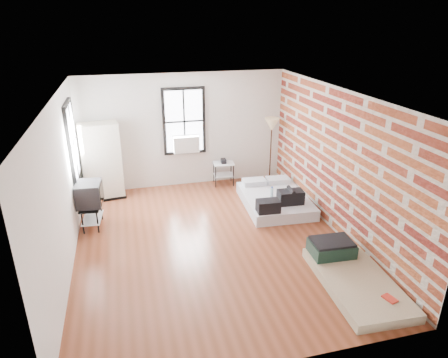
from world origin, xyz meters
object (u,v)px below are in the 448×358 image
object	(u,v)px
mattress_main	(275,199)
tv_stand	(90,196)
side_table	(223,167)
mattress_bare	(350,273)
wardrobe	(102,162)
floor_lamp	(272,128)

from	to	relation	value
mattress_main	tv_stand	distance (m)	3.99
side_table	mattress_main	bearing A→B (deg)	-61.67
mattress_bare	wardrobe	distance (m)	5.91
side_table	floor_lamp	size ratio (longest dim) A/B	0.41
wardrobe	floor_lamp	bearing A→B (deg)	-6.78
mattress_main	side_table	world-z (taller)	side_table
floor_lamp	tv_stand	xyz separation A→B (m)	(-4.36, -1.42, -0.74)
wardrobe	tv_stand	bearing A→B (deg)	-105.34
floor_lamp	wardrobe	bearing A→B (deg)	180.00
wardrobe	side_table	distance (m)	2.96
tv_stand	side_table	bearing A→B (deg)	30.82
mattress_main	side_table	xyz separation A→B (m)	(-0.82, 1.52, 0.29)
mattress_main	floor_lamp	xyz separation A→B (m)	(0.41, 1.45, 1.26)
mattress_bare	side_table	size ratio (longest dim) A/B	2.98
side_table	floor_lamp	bearing A→B (deg)	-3.27
wardrobe	mattress_bare	bearing A→B (deg)	-54.61
wardrobe	tv_stand	distance (m)	1.45
mattress_main	mattress_bare	xyz separation A→B (m)	(0.19, -2.89, -0.04)
mattress_main	side_table	size ratio (longest dim) A/B	2.86
mattress_bare	floor_lamp	distance (m)	4.54
wardrobe	floor_lamp	distance (m)	4.18
floor_lamp	mattress_main	bearing A→B (deg)	-105.64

